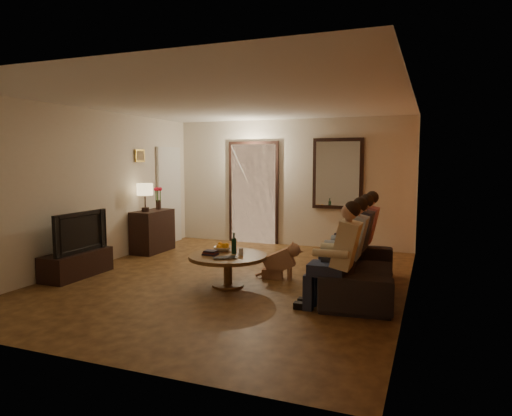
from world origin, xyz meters
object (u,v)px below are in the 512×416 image
at_px(person_c, 357,244).
at_px(coffee_table, 228,271).
at_px(person_a, 341,261).
at_px(tv_stand, 77,264).
at_px(table_lamp, 145,197).
at_px(laptop, 226,258).
at_px(person_b, 350,251).
at_px(tv, 75,232).
at_px(dresser, 153,231).
at_px(sofa, 361,269).
at_px(bowl, 223,249).
at_px(person_d, 363,237).
at_px(wine_bottle, 234,243).
at_px(dog, 279,260).

bearing_deg(person_c, coffee_table, -157.07).
bearing_deg(person_a, tv_stand, 177.70).
relative_size(table_lamp, laptop, 1.64).
height_order(person_b, laptop, person_b).
distance_m(tv_stand, tv, 0.50).
distance_m(dresser, person_b, 4.36).
distance_m(tv, sofa, 4.23).
xyz_separation_m(person_a, person_c, (0.00, 1.20, 0.00)).
relative_size(bowl, laptop, 0.79).
xyz_separation_m(table_lamp, person_d, (4.05, -0.17, -0.47)).
bearing_deg(person_b, wine_bottle, -179.75).
height_order(table_lamp, dog, table_lamp).
bearing_deg(coffee_table, table_lamp, 148.22).
bearing_deg(dog, sofa, -22.25).
bearing_deg(person_a, coffee_table, 163.56).
bearing_deg(person_c, table_lamp, 169.27).
bearing_deg(tv_stand, dresser, 90.00).
bearing_deg(laptop, person_d, 9.80).
distance_m(tv_stand, wine_bottle, 2.50).
relative_size(tv, person_a, 0.89).
xyz_separation_m(table_lamp, bowl, (2.20, -1.26, -0.59)).
bearing_deg(dog, person_c, -8.40).
distance_m(table_lamp, coffee_table, 2.93).
bearing_deg(wine_bottle, laptop, -82.50).
xyz_separation_m(person_c, bowl, (-1.85, -0.49, -0.12)).
xyz_separation_m(sofa, dog, (-1.24, 0.26, -0.04)).
xyz_separation_m(person_b, person_d, (0.00, 1.20, 0.00)).
bearing_deg(wine_bottle, sofa, 10.11).
bearing_deg(person_c, tv_stand, -165.64).
bearing_deg(laptop, tv, 145.68).
height_order(table_lamp, person_c, table_lamp).
bearing_deg(dresser, tv, -90.00).
distance_m(dresser, bowl, 2.65).
height_order(tv_stand, sofa, sofa).
relative_size(person_b, laptop, 3.65).
xyz_separation_m(person_b, coffee_table, (-1.67, -0.11, -0.38)).
height_order(sofa, bowl, sofa).
bearing_deg(dresser, coffee_table, -35.45).
relative_size(tv_stand, sofa, 0.52).
height_order(dog, laptop, dog).
height_order(person_d, wine_bottle, person_d).
xyz_separation_m(person_c, coffee_table, (-1.67, -0.71, -0.38)).
relative_size(tv, laptop, 3.24).
distance_m(dresser, laptop, 3.17).
distance_m(table_lamp, tv, 1.85).
distance_m(tv_stand, bowl, 2.29).
bearing_deg(sofa, tv, 94.93).
distance_m(person_d, dog, 1.34).
bearing_deg(tv, sofa, -79.93).
relative_size(dog, laptop, 1.70).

